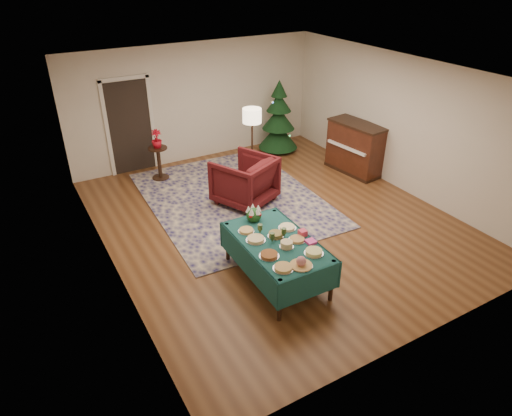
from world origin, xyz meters
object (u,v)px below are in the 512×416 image
armchair (245,178)px  christmas_tree (279,120)px  floor_lamp (252,120)px  piano (355,148)px  side_table (159,164)px  potted_plant (157,143)px  buffet_table (277,249)px  gift_box (303,233)px

armchair → christmas_tree: christmas_tree is taller
armchair → floor_lamp: size_ratio=0.65×
christmas_tree → piano: 2.12m
side_table → potted_plant: bearing=-90.0°
floor_lamp → christmas_tree: christmas_tree is taller
buffet_table → piano: bearing=34.3°
buffet_table → potted_plant: size_ratio=4.54×
buffet_table → floor_lamp: (1.39, 3.20, 0.82)m
gift_box → potted_plant: size_ratio=0.28×
buffet_table → gift_box: (0.41, -0.06, 0.18)m
gift_box → floor_lamp: (0.98, 3.26, 0.64)m
floor_lamp → piano: size_ratio=1.17×
potted_plant → christmas_tree: size_ratio=0.22×
buffet_table → armchair: armchair is taller
buffet_table → armchair: size_ratio=1.70×
floor_lamp → christmas_tree: size_ratio=0.91×
potted_plant → piano: 4.37m
side_table → piano: 4.36m
gift_box → piano: bearing=38.3°
floor_lamp → side_table: floor_lamp is taller
armchair → piano: bearing=156.7°
gift_box → christmas_tree: (2.42, 4.49, 0.06)m
floor_lamp → buffet_table: bearing=-113.5°
buffet_table → gift_box: gift_box is taller
armchair → side_table: armchair is taller
piano → buffet_table: bearing=-145.7°
christmas_tree → gift_box: bearing=-118.3°
side_table → christmas_tree: bearing=2.3°
potted_plant → christmas_tree: bearing=2.3°
gift_box → armchair: armchair is taller
side_table → potted_plant: potted_plant is taller
gift_box → side_table: bearing=99.6°
armchair → floor_lamp: (0.62, 0.79, 0.85)m
gift_box → christmas_tree: christmas_tree is taller
buffet_table → side_table: bearing=94.3°
side_table → christmas_tree: 3.18m
buffet_table → christmas_tree: size_ratio=1.01×
gift_box → floor_lamp: size_ratio=0.07×
christmas_tree → side_table: bearing=-177.7°
potted_plant → piano: (3.96, -1.82, -0.29)m
side_table → potted_plant: 0.49m
armchair → side_table: 2.19m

